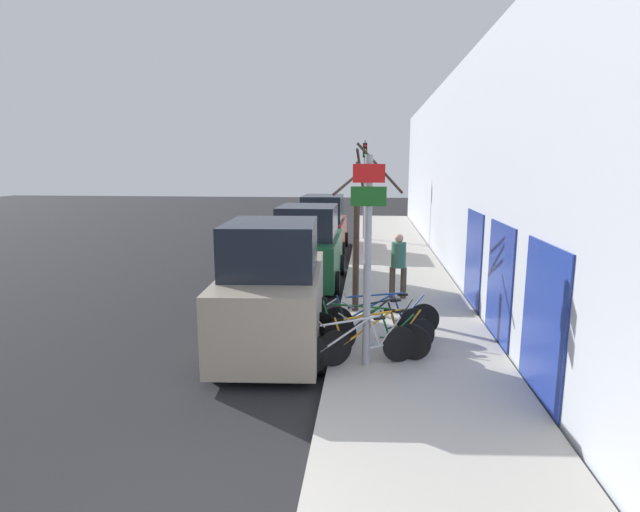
{
  "coord_description": "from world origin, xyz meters",
  "views": [
    {
      "loc": [
        1.67,
        -3.96,
        3.56
      ],
      "look_at": [
        0.67,
        6.19,
        1.69
      ],
      "focal_mm": 28.0,
      "sensor_mm": 36.0,
      "label": 1
    }
  ],
  "objects_px": {
    "pedestrian_near": "(398,261)",
    "parked_car_0": "(273,291)",
    "parked_car_1": "(308,249)",
    "bicycle_2": "(366,332)",
    "parked_car_2": "(323,227)",
    "bicycle_4": "(380,319)",
    "street_tree": "(358,235)",
    "bicycle_3": "(377,327)",
    "traffic_light": "(365,176)",
    "bicycle_0": "(357,346)",
    "bicycle_1": "(379,339)",
    "signpost": "(368,256)"
  },
  "relations": [
    {
      "from": "signpost",
      "to": "pedestrian_near",
      "type": "relative_size",
      "value": 2.13
    },
    {
      "from": "bicycle_0",
      "to": "parked_car_1",
      "type": "xyz_separation_m",
      "value": [
        -1.63,
        6.6,
        0.54
      ]
    },
    {
      "from": "parked_car_1",
      "to": "signpost",
      "type": "bearing_deg",
      "value": -74.66
    },
    {
      "from": "signpost",
      "to": "parked_car_2",
      "type": "height_order",
      "value": "signpost"
    },
    {
      "from": "pedestrian_near",
      "to": "parked_car_0",
      "type": "bearing_deg",
      "value": 47.59
    },
    {
      "from": "bicycle_4",
      "to": "traffic_light",
      "type": "distance_m",
      "value": 13.82
    },
    {
      "from": "parked_car_2",
      "to": "traffic_light",
      "type": "relative_size",
      "value": 1.02
    },
    {
      "from": "bicycle_0",
      "to": "parked_car_0",
      "type": "height_order",
      "value": "parked_car_0"
    },
    {
      "from": "bicycle_1",
      "to": "bicycle_2",
      "type": "relative_size",
      "value": 0.92
    },
    {
      "from": "bicycle_4",
      "to": "street_tree",
      "type": "relative_size",
      "value": 0.61
    },
    {
      "from": "bicycle_0",
      "to": "bicycle_3",
      "type": "relative_size",
      "value": 1.07
    },
    {
      "from": "bicycle_2",
      "to": "parked_car_0",
      "type": "relative_size",
      "value": 0.53
    },
    {
      "from": "bicycle_0",
      "to": "bicycle_3",
      "type": "bearing_deg",
      "value": -43.92
    },
    {
      "from": "bicycle_1",
      "to": "parked_car_2",
      "type": "bearing_deg",
      "value": -17.7
    },
    {
      "from": "signpost",
      "to": "bicycle_2",
      "type": "bearing_deg",
      "value": 89.84
    },
    {
      "from": "bicycle_1",
      "to": "parked_car_0",
      "type": "distance_m",
      "value": 2.27
    },
    {
      "from": "parked_car_1",
      "to": "traffic_light",
      "type": "bearing_deg",
      "value": 79.51
    },
    {
      "from": "bicycle_1",
      "to": "traffic_light",
      "type": "height_order",
      "value": "traffic_light"
    },
    {
      "from": "bicycle_3",
      "to": "bicycle_1",
      "type": "bearing_deg",
      "value": 151.47
    },
    {
      "from": "bicycle_0",
      "to": "bicycle_3",
      "type": "distance_m",
      "value": 1.08
    },
    {
      "from": "signpost",
      "to": "parked_car_2",
      "type": "xyz_separation_m",
      "value": [
        -1.87,
        12.17,
        -1.03
      ]
    },
    {
      "from": "bicycle_1",
      "to": "bicycle_3",
      "type": "distance_m",
      "value": 0.58
    },
    {
      "from": "street_tree",
      "to": "bicycle_0",
      "type": "bearing_deg",
      "value": -88.68
    },
    {
      "from": "street_tree",
      "to": "bicycle_2",
      "type": "bearing_deg",
      "value": -85.05
    },
    {
      "from": "bicycle_2",
      "to": "street_tree",
      "type": "bearing_deg",
      "value": 23.58
    },
    {
      "from": "bicycle_3",
      "to": "bicycle_0",
      "type": "bearing_deg",
      "value": 130.09
    },
    {
      "from": "bicycle_4",
      "to": "street_tree",
      "type": "bearing_deg",
      "value": 2.26
    },
    {
      "from": "parked_car_2",
      "to": "bicycle_2",
      "type": "bearing_deg",
      "value": -81.04
    },
    {
      "from": "bicycle_0",
      "to": "bicycle_1",
      "type": "height_order",
      "value": "bicycle_0"
    },
    {
      "from": "bicycle_2",
      "to": "parked_car_2",
      "type": "relative_size",
      "value": 0.5
    },
    {
      "from": "signpost",
      "to": "street_tree",
      "type": "bearing_deg",
      "value": 94.07
    },
    {
      "from": "bicycle_0",
      "to": "parked_car_2",
      "type": "distance_m",
      "value": 12.45
    },
    {
      "from": "bicycle_1",
      "to": "parked_car_1",
      "type": "xyz_separation_m",
      "value": [
        -2.0,
        6.17,
        0.54
      ]
    },
    {
      "from": "parked_car_0",
      "to": "parked_car_1",
      "type": "xyz_separation_m",
      "value": [
        0.04,
        5.37,
        -0.06
      ]
    },
    {
      "from": "street_tree",
      "to": "traffic_light",
      "type": "relative_size",
      "value": 0.87
    },
    {
      "from": "signpost",
      "to": "parked_car_0",
      "type": "relative_size",
      "value": 0.83
    },
    {
      "from": "parked_car_2",
      "to": "parked_car_0",
      "type": "bearing_deg",
      "value": -89.95
    },
    {
      "from": "parked_car_0",
      "to": "bicycle_1",
      "type": "bearing_deg",
      "value": -25.11
    },
    {
      "from": "bicycle_1",
      "to": "bicycle_3",
      "type": "relative_size",
      "value": 1.08
    },
    {
      "from": "bicycle_0",
      "to": "parked_car_1",
      "type": "bearing_deg",
      "value": -10.65
    },
    {
      "from": "bicycle_0",
      "to": "bicycle_4",
      "type": "xyz_separation_m",
      "value": [
        0.43,
        1.54,
        0.02
      ]
    },
    {
      "from": "traffic_light",
      "to": "signpost",
      "type": "bearing_deg",
      "value": -89.16
    },
    {
      "from": "signpost",
      "to": "bicycle_4",
      "type": "distance_m",
      "value": 2.08
    },
    {
      "from": "bicycle_2",
      "to": "parked_car_2",
      "type": "distance_m",
      "value": 11.75
    },
    {
      "from": "bicycle_0",
      "to": "pedestrian_near",
      "type": "xyz_separation_m",
      "value": [
        0.94,
        4.64,
        0.59
      ]
    },
    {
      "from": "bicycle_3",
      "to": "traffic_light",
      "type": "relative_size",
      "value": 0.43
    },
    {
      "from": "signpost",
      "to": "bicycle_3",
      "type": "height_order",
      "value": "signpost"
    },
    {
      "from": "bicycle_1",
      "to": "street_tree",
      "type": "height_order",
      "value": "street_tree"
    },
    {
      "from": "bicycle_2",
      "to": "bicycle_3",
      "type": "relative_size",
      "value": 1.17
    },
    {
      "from": "bicycle_3",
      "to": "parked_car_2",
      "type": "bearing_deg",
      "value": -20.08
    }
  ]
}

